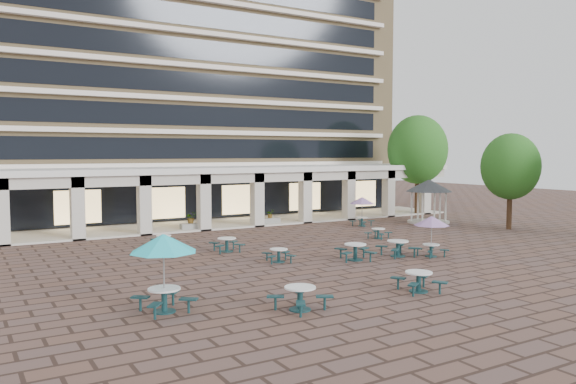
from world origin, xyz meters
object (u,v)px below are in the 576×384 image
planter_right (270,219)px  picnic_table_2 (419,280)px  picnic_table_1 (300,296)px  gazebo (429,191)px  planter_left (191,223)px

planter_right → picnic_table_2: bearing=-103.4°
picnic_table_1 → planter_right: bearing=49.3°
gazebo → picnic_table_1: bearing=-144.2°
planter_left → picnic_table_1: bearing=-100.9°
picnic_table_2 → planter_left: bearing=106.5°
picnic_table_1 → gazebo: size_ratio=0.60×
picnic_table_2 → gazebo: gazebo is taller
picnic_table_1 → gazebo: bearing=21.5°
picnic_table_2 → planter_left: planter_left is taller
planter_left → planter_right: size_ratio=1.00×
picnic_table_1 → planter_left: (4.03, 20.95, 0.07)m
picnic_table_1 → gazebo: gazebo is taller
picnic_table_2 → planter_left: size_ratio=1.36×
planter_left → planter_right: planter_left is taller
planter_right → gazebo: bearing=-25.9°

